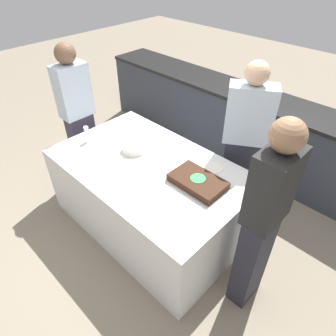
% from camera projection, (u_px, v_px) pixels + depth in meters
% --- Properties ---
extents(ground_plane, '(14.00, 14.00, 0.00)m').
position_uv_depth(ground_plane, '(152.00, 221.00, 3.17)').
color(ground_plane, gray).
extents(back_counter, '(4.40, 0.58, 0.92)m').
position_uv_depth(back_counter, '(244.00, 127.00, 3.81)').
color(back_counter, '#333842').
rests_on(back_counter, ground_plane).
extents(dining_table, '(1.82, 1.13, 0.75)m').
position_uv_depth(dining_table, '(150.00, 195.00, 2.94)').
color(dining_table, silver).
rests_on(dining_table, ground_plane).
extents(cake, '(0.49, 0.32, 0.07)m').
position_uv_depth(cake, '(198.00, 182.00, 2.48)').
color(cake, '#B7B2AD').
rests_on(cake, dining_table).
extents(plate_stack, '(0.23, 0.23, 0.06)m').
position_uv_depth(plate_stack, '(134.00, 148.00, 2.87)').
color(plate_stack, white).
rests_on(plate_stack, dining_table).
extents(wine_glass, '(0.06, 0.06, 0.17)m').
position_uv_depth(wine_glass, '(87.00, 132.00, 2.95)').
color(wine_glass, white).
rests_on(wine_glass, dining_table).
extents(side_plate_near_cake, '(0.19, 0.19, 0.00)m').
position_uv_depth(side_plate_near_cake, '(213.00, 167.00, 2.68)').
color(side_plate_near_cake, white).
rests_on(side_plate_near_cake, dining_table).
extents(person_cutting_cake, '(0.46, 0.39, 1.62)m').
position_uv_depth(person_cutting_cake, '(244.00, 144.00, 2.83)').
color(person_cutting_cake, '#282833').
rests_on(person_cutting_cake, ground_plane).
extents(person_seated_left, '(0.21, 0.34, 1.60)m').
position_uv_depth(person_seated_left, '(78.00, 115.00, 3.27)').
color(person_seated_left, '#383347').
rests_on(person_seated_left, ground_plane).
extents(person_seated_right, '(0.21, 0.32, 1.67)m').
position_uv_depth(person_seated_right, '(262.00, 222.00, 2.01)').
color(person_seated_right, '#282833').
rests_on(person_seated_right, ground_plane).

